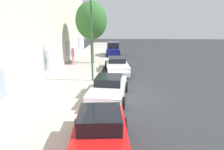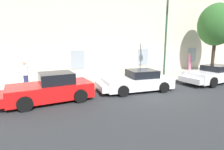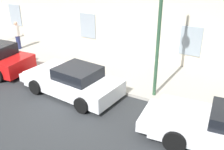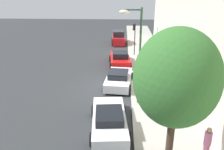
{
  "view_description": "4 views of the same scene",
  "coord_description": "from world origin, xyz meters",
  "px_view_note": "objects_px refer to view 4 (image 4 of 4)",
  "views": [
    {
      "loc": [
        -11.8,
        0.35,
        4.59
      ],
      "look_at": [
        1.13,
        0.86,
        1.02
      ],
      "focal_mm": 31.77,
      "sensor_mm": 36.0,
      "label": 1
    },
    {
      "loc": [
        -6.47,
        -8.51,
        3.07
      ],
      "look_at": [
        -2.07,
        1.54,
        1.02
      ],
      "focal_mm": 28.84,
      "sensor_mm": 36.0,
      "label": 2
    },
    {
      "loc": [
        5.98,
        -7.09,
        5.65
      ],
      "look_at": [
        0.57,
        2.49,
        0.55
      ],
      "focal_mm": 42.15,
      "sensor_mm": 36.0,
      "label": 3
    },
    {
      "loc": [
        17.38,
        1.3,
        7.83
      ],
      "look_at": [
        0.55,
        0.5,
        1.32
      ],
      "focal_mm": 37.72,
      "sensor_mm": 36.0,
      "label": 4
    }
  ],
  "objects_px": {
    "hatchback_distant": "(118,38)",
    "street_lamp": "(134,41)",
    "sportscar_red_lead": "(120,59)",
    "sportscar_yellow_flank": "(119,78)",
    "pedestrian_admiring": "(147,53)",
    "tree_near_kerb": "(176,79)",
    "sportscar_white_middle": "(109,118)",
    "pedestrian_strolling": "(207,144)",
    "traffic_light": "(134,34)"
  },
  "relations": [
    {
      "from": "sportscar_yellow_flank",
      "to": "pedestrian_admiring",
      "type": "distance_m",
      "value": 6.91
    },
    {
      "from": "tree_near_kerb",
      "to": "sportscar_red_lead",
      "type": "bearing_deg",
      "value": -171.31
    },
    {
      "from": "traffic_light",
      "to": "pedestrian_admiring",
      "type": "bearing_deg",
      "value": 30.83
    },
    {
      "from": "tree_near_kerb",
      "to": "sportscar_yellow_flank",
      "type": "bearing_deg",
      "value": -167.05
    },
    {
      "from": "street_lamp",
      "to": "sportscar_red_lead",
      "type": "bearing_deg",
      "value": -173.28
    },
    {
      "from": "hatchback_distant",
      "to": "sportscar_yellow_flank",
      "type": "bearing_deg",
      "value": 1.46
    },
    {
      "from": "sportscar_red_lead",
      "to": "hatchback_distant",
      "type": "height_order",
      "value": "hatchback_distant"
    },
    {
      "from": "sportscar_white_middle",
      "to": "tree_near_kerb",
      "type": "bearing_deg",
      "value": 37.56
    },
    {
      "from": "street_lamp",
      "to": "pedestrian_admiring",
      "type": "bearing_deg",
      "value": 169.2
    },
    {
      "from": "street_lamp",
      "to": "sportscar_white_middle",
      "type": "bearing_deg",
      "value": -25.81
    },
    {
      "from": "traffic_light",
      "to": "pedestrian_admiring",
      "type": "relative_size",
      "value": 2.12
    },
    {
      "from": "sportscar_red_lead",
      "to": "street_lamp",
      "type": "relative_size",
      "value": 0.72
    },
    {
      "from": "traffic_light",
      "to": "street_lamp",
      "type": "bearing_deg",
      "value": -2.66
    },
    {
      "from": "sportscar_red_lead",
      "to": "hatchback_distant",
      "type": "distance_m",
      "value": 9.2
    },
    {
      "from": "sportscar_white_middle",
      "to": "tree_near_kerb",
      "type": "xyz_separation_m",
      "value": [
        3.55,
        2.73,
        3.95
      ]
    },
    {
      "from": "pedestrian_admiring",
      "to": "sportscar_red_lead",
      "type": "bearing_deg",
      "value": -68.95
    },
    {
      "from": "sportscar_yellow_flank",
      "to": "hatchback_distant",
      "type": "relative_size",
      "value": 1.24
    },
    {
      "from": "tree_near_kerb",
      "to": "pedestrian_strolling",
      "type": "bearing_deg",
      "value": 114.44
    },
    {
      "from": "sportscar_white_middle",
      "to": "street_lamp",
      "type": "distance_m",
      "value": 5.09
    },
    {
      "from": "hatchback_distant",
      "to": "pedestrian_admiring",
      "type": "height_order",
      "value": "hatchback_distant"
    },
    {
      "from": "sportscar_yellow_flank",
      "to": "tree_near_kerb",
      "type": "height_order",
      "value": "tree_near_kerb"
    },
    {
      "from": "hatchback_distant",
      "to": "street_lamp",
      "type": "xyz_separation_m",
      "value": [
        17.78,
        1.35,
        3.66
      ]
    },
    {
      "from": "sportscar_yellow_flank",
      "to": "sportscar_white_middle",
      "type": "relative_size",
      "value": 0.92
    },
    {
      "from": "sportscar_red_lead",
      "to": "pedestrian_admiring",
      "type": "relative_size",
      "value": 2.68
    },
    {
      "from": "hatchback_distant",
      "to": "street_lamp",
      "type": "distance_m",
      "value": 18.2
    },
    {
      "from": "sportscar_yellow_flank",
      "to": "street_lamp",
      "type": "relative_size",
      "value": 0.75
    },
    {
      "from": "sportscar_white_middle",
      "to": "pedestrian_strolling",
      "type": "xyz_separation_m",
      "value": [
        2.69,
        4.63,
        0.45
      ]
    },
    {
      "from": "hatchback_distant",
      "to": "pedestrian_admiring",
      "type": "relative_size",
      "value": 2.26
    },
    {
      "from": "sportscar_red_lead",
      "to": "hatchback_distant",
      "type": "relative_size",
      "value": 1.18
    },
    {
      "from": "sportscar_white_middle",
      "to": "tree_near_kerb",
      "type": "relative_size",
      "value": 0.82
    },
    {
      "from": "sportscar_red_lead",
      "to": "tree_near_kerb",
      "type": "distance_m",
      "value": 15.77
    },
    {
      "from": "sportscar_white_middle",
      "to": "traffic_light",
      "type": "relative_size",
      "value": 1.43
    },
    {
      "from": "tree_near_kerb",
      "to": "traffic_light",
      "type": "xyz_separation_m",
      "value": [
        -18.38,
        -0.75,
        -1.93
      ]
    },
    {
      "from": "hatchback_distant",
      "to": "tree_near_kerb",
      "type": "bearing_deg",
      "value": 6.21
    },
    {
      "from": "tree_near_kerb",
      "to": "pedestrian_admiring",
      "type": "xyz_separation_m",
      "value": [
        -16.2,
        0.55,
        -3.54
      ]
    },
    {
      "from": "sportscar_white_middle",
      "to": "pedestrian_strolling",
      "type": "height_order",
      "value": "pedestrian_strolling"
    },
    {
      "from": "sportscar_white_middle",
      "to": "sportscar_yellow_flank",
      "type": "bearing_deg",
      "value": 175.95
    },
    {
      "from": "pedestrian_admiring",
      "to": "pedestrian_strolling",
      "type": "relative_size",
      "value": 0.97
    },
    {
      "from": "sportscar_yellow_flank",
      "to": "pedestrian_admiring",
      "type": "xyz_separation_m",
      "value": [
        -6.29,
        2.83,
        0.45
      ]
    },
    {
      "from": "sportscar_red_lead",
      "to": "sportscar_white_middle",
      "type": "bearing_deg",
      "value": -2.09
    },
    {
      "from": "sportscar_yellow_flank",
      "to": "sportscar_white_middle",
      "type": "xyz_separation_m",
      "value": [
        6.36,
        -0.45,
        0.03
      ]
    },
    {
      "from": "sportscar_white_middle",
      "to": "hatchback_distant",
      "type": "distance_m",
      "value": 20.74
    },
    {
      "from": "hatchback_distant",
      "to": "traffic_light",
      "type": "distance_m",
      "value": 6.47
    },
    {
      "from": "sportscar_red_lead",
      "to": "sportscar_yellow_flank",
      "type": "distance_m",
      "value": 5.19
    },
    {
      "from": "sportscar_yellow_flank",
      "to": "hatchback_distant",
      "type": "xyz_separation_m",
      "value": [
        -14.38,
        -0.37,
        0.25
      ]
    },
    {
      "from": "tree_near_kerb",
      "to": "traffic_light",
      "type": "bearing_deg",
      "value": -177.67
    },
    {
      "from": "hatchback_distant",
      "to": "pedestrian_strolling",
      "type": "bearing_deg",
      "value": 10.98
    },
    {
      "from": "sportscar_yellow_flank",
      "to": "street_lamp",
      "type": "xyz_separation_m",
      "value": [
        3.4,
        0.98,
        3.92
      ]
    },
    {
      "from": "traffic_light",
      "to": "sportscar_white_middle",
      "type": "bearing_deg",
      "value": -7.62
    },
    {
      "from": "sportscar_yellow_flank",
      "to": "pedestrian_strolling",
      "type": "height_order",
      "value": "pedestrian_strolling"
    }
  ]
}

